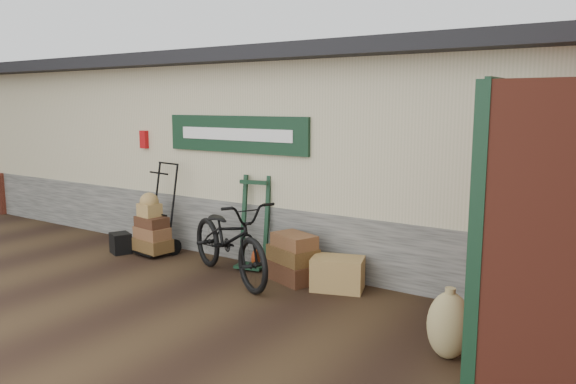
% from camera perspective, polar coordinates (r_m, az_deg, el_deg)
% --- Properties ---
extents(ground, '(80.00, 80.00, 0.00)m').
position_cam_1_polar(ground, '(7.93, -7.92, -8.78)').
color(ground, black).
rests_on(ground, ground).
extents(station_building, '(14.40, 4.10, 3.20)m').
position_cam_1_polar(station_building, '(9.79, 2.62, 4.35)').
color(station_building, '#4C4C47').
rests_on(station_building, ground).
extents(porter_trolley, '(0.82, 0.66, 1.50)m').
position_cam_1_polar(porter_trolley, '(9.26, -12.87, -1.56)').
color(porter_trolley, black).
rests_on(porter_trolley, ground).
extents(green_barrow, '(0.56, 0.51, 1.36)m').
position_cam_1_polar(green_barrow, '(8.28, -3.48, -3.08)').
color(green_barrow, black).
rests_on(green_barrow, ground).
extents(suitcase_stack, '(0.87, 0.70, 0.67)m').
position_cam_1_polar(suitcase_stack, '(7.73, 0.49, -6.58)').
color(suitcase_stack, '#3B1F12').
rests_on(suitcase_stack, ground).
extents(wicker_hamper, '(0.76, 0.62, 0.43)m').
position_cam_1_polar(wicker_hamper, '(7.41, 5.07, -8.26)').
color(wicker_hamper, olive).
rests_on(wicker_hamper, ground).
extents(black_trunk, '(0.41, 0.39, 0.33)m').
position_cam_1_polar(black_trunk, '(9.53, -16.64, -5.00)').
color(black_trunk, black).
rests_on(black_trunk, ground).
extents(bicycle, '(1.59, 2.29, 1.26)m').
position_cam_1_polar(bicycle, '(7.76, -5.99, -4.29)').
color(bicycle, black).
rests_on(bicycle, ground).
extents(burlap_sack_left, '(0.56, 0.49, 0.80)m').
position_cam_1_polar(burlap_sack_left, '(5.98, 20.54, -11.23)').
color(burlap_sack_left, '#907C4D').
rests_on(burlap_sack_left, ground).
extents(burlap_sack_right, '(0.49, 0.44, 0.66)m').
position_cam_1_polar(burlap_sack_right, '(5.67, 16.02, -12.90)').
color(burlap_sack_right, '#907C4D').
rests_on(burlap_sack_right, ground).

